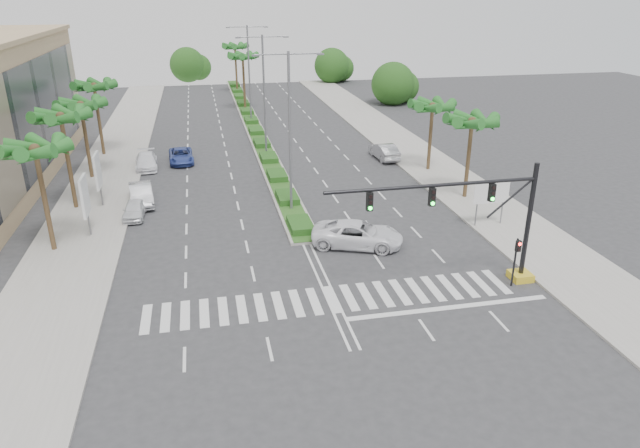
% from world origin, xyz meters
% --- Properties ---
extents(ground, '(160.00, 160.00, 0.00)m').
position_xyz_m(ground, '(0.00, 0.00, 0.00)').
color(ground, '#333335').
rests_on(ground, ground).
extents(footpath_right, '(6.00, 120.00, 0.15)m').
position_xyz_m(footpath_right, '(15.20, 20.00, 0.07)').
color(footpath_right, gray).
rests_on(footpath_right, ground).
extents(footpath_left, '(6.00, 120.00, 0.15)m').
position_xyz_m(footpath_left, '(-15.20, 20.00, 0.07)').
color(footpath_left, gray).
rests_on(footpath_left, ground).
extents(median, '(2.20, 75.00, 0.20)m').
position_xyz_m(median, '(0.00, 45.00, 0.10)').
color(median, gray).
rests_on(median, ground).
extents(median_grass, '(1.80, 75.00, 0.04)m').
position_xyz_m(median_grass, '(0.00, 45.00, 0.22)').
color(median_grass, '#2E501B').
rests_on(median_grass, median).
extents(signal_gantry, '(12.60, 1.20, 7.20)m').
position_xyz_m(signal_gantry, '(9.27, -0.00, 3.46)').
color(signal_gantry, gold).
rests_on(signal_gantry, ground).
extents(pedestrian_signal, '(0.28, 0.36, 3.00)m').
position_xyz_m(pedestrian_signal, '(10.60, -0.68, 2.04)').
color(pedestrian_signal, black).
rests_on(pedestrian_signal, ground).
extents(direction_sign, '(2.70, 0.11, 3.40)m').
position_xyz_m(direction_sign, '(13.50, 7.99, 2.45)').
color(direction_sign, slate).
rests_on(direction_sign, ground).
extents(billboard_near, '(0.18, 2.10, 4.35)m').
position_xyz_m(billboard_near, '(-14.50, 12.00, 2.96)').
color(billboard_near, slate).
rests_on(billboard_near, ground).
extents(billboard_far, '(0.18, 2.10, 4.35)m').
position_xyz_m(billboard_far, '(-14.50, 18.00, 2.96)').
color(billboard_far, slate).
rests_on(billboard_far, ground).
extents(palm_left_near, '(4.57, 4.68, 7.55)m').
position_xyz_m(palm_left_near, '(-16.50, 10.00, 6.69)').
color(palm_left_near, brown).
rests_on(palm_left_near, ground).
extents(palm_left_mid, '(4.57, 4.68, 7.95)m').
position_xyz_m(palm_left_mid, '(-16.50, 18.00, 7.08)').
color(palm_left_mid, brown).
rests_on(palm_left_mid, ground).
extents(palm_left_far, '(4.57, 4.68, 7.35)m').
position_xyz_m(palm_left_far, '(-16.50, 26.00, 6.50)').
color(palm_left_far, brown).
rests_on(palm_left_far, ground).
extents(palm_left_end, '(4.57, 4.68, 7.75)m').
position_xyz_m(palm_left_end, '(-16.50, 34.00, 6.88)').
color(palm_left_end, brown).
rests_on(palm_left_end, ground).
extents(palm_right_near, '(4.57, 4.68, 7.05)m').
position_xyz_m(palm_right_near, '(14.50, 14.00, 6.20)').
color(palm_right_near, brown).
rests_on(palm_right_near, ground).
extents(palm_right_far, '(4.57, 4.68, 6.75)m').
position_xyz_m(palm_right_far, '(14.50, 22.00, 5.91)').
color(palm_right_far, brown).
rests_on(palm_right_far, ground).
extents(palm_median_a, '(4.57, 4.68, 8.05)m').
position_xyz_m(palm_median_a, '(0.00, 55.00, 7.17)').
color(palm_median_a, brown).
rests_on(palm_median_a, ground).
extents(palm_median_b, '(4.57, 4.68, 8.05)m').
position_xyz_m(palm_median_b, '(0.00, 70.00, 7.17)').
color(palm_median_b, brown).
rests_on(palm_median_b, ground).
extents(streetlight_near, '(5.10, 0.25, 12.00)m').
position_xyz_m(streetlight_near, '(0.00, 14.00, 6.81)').
color(streetlight_near, slate).
rests_on(streetlight_near, ground).
extents(streetlight_mid, '(5.10, 0.25, 12.00)m').
position_xyz_m(streetlight_mid, '(0.00, 30.00, 6.81)').
color(streetlight_mid, slate).
rests_on(streetlight_mid, ground).
extents(streetlight_far, '(5.10, 0.25, 12.00)m').
position_xyz_m(streetlight_far, '(0.00, 46.00, 6.81)').
color(streetlight_far, slate).
rests_on(streetlight_far, ground).
extents(car_parked_a, '(1.69, 3.84, 1.29)m').
position_xyz_m(car_parked_a, '(-11.80, 15.11, 0.64)').
color(car_parked_a, white).
rests_on(car_parked_a, ground).
extents(car_parked_b, '(2.35, 5.10, 1.62)m').
position_xyz_m(car_parked_b, '(-11.52, 18.11, 0.81)').
color(car_parked_b, '#A7A7AC').
rests_on(car_parked_b, ground).
extents(car_parked_c, '(2.58, 5.11, 1.39)m').
position_xyz_m(car_parked_c, '(-8.56, 29.54, 0.69)').
color(car_parked_c, '#314697').
rests_on(car_parked_c, ground).
extents(car_parked_d, '(2.31, 5.03, 1.43)m').
position_xyz_m(car_parked_d, '(-11.80, 28.20, 0.71)').
color(car_parked_d, white).
rests_on(car_parked_d, ground).
extents(car_crossing, '(6.66, 4.78, 1.68)m').
position_xyz_m(car_crossing, '(3.29, 6.64, 0.84)').
color(car_crossing, white).
rests_on(car_crossing, ground).
extents(car_right, '(1.99, 4.99, 1.61)m').
position_xyz_m(car_right, '(11.59, 26.64, 0.81)').
color(car_right, '#ABAAAF').
rests_on(car_right, ground).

